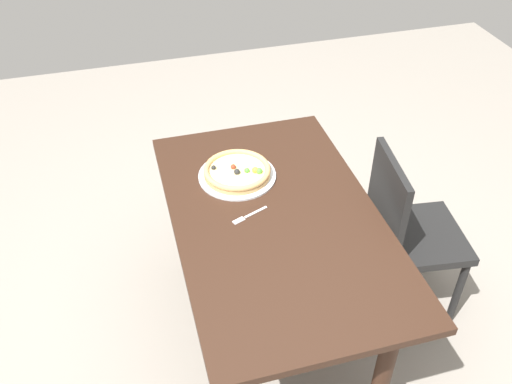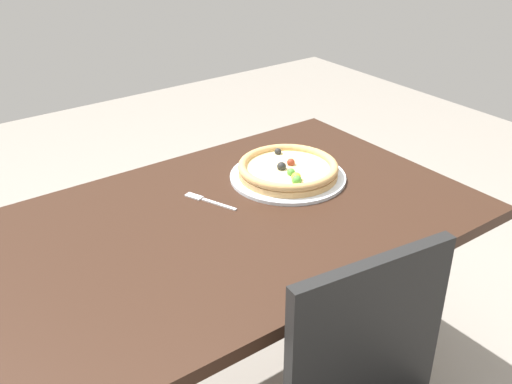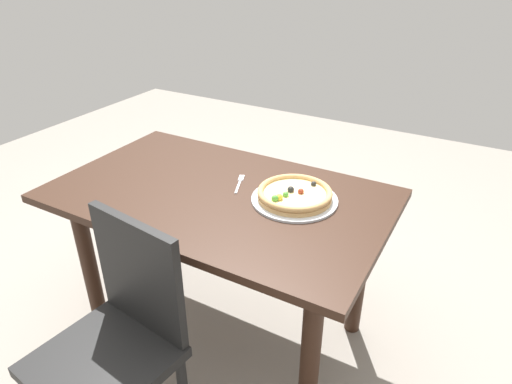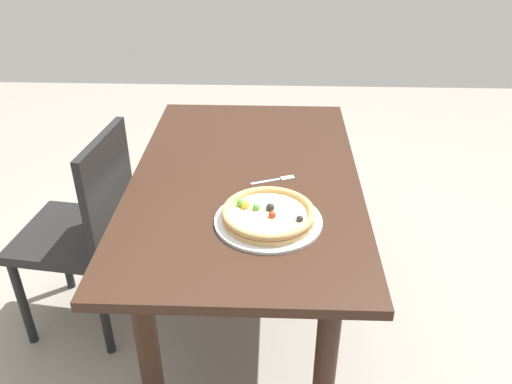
% 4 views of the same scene
% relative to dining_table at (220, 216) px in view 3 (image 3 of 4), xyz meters
% --- Properties ---
extents(ground_plane, '(6.00, 6.00, 0.00)m').
position_rel_dining_table_xyz_m(ground_plane, '(0.00, 0.00, -0.61)').
color(ground_plane, gray).
extents(dining_table, '(1.36, 0.82, 0.72)m').
position_rel_dining_table_xyz_m(dining_table, '(0.00, 0.00, 0.00)').
color(dining_table, '#331E14').
rests_on(dining_table, ground).
extents(chair_near, '(0.45, 0.45, 0.88)m').
position_rel_dining_table_xyz_m(chair_near, '(0.01, -0.63, -0.13)').
color(chair_near, black).
rests_on(chair_near, ground).
extents(plate, '(0.34, 0.34, 0.01)m').
position_rel_dining_table_xyz_m(plate, '(0.30, 0.09, 0.12)').
color(plate, silver).
rests_on(plate, dining_table).
extents(pizza, '(0.29, 0.29, 0.05)m').
position_rel_dining_table_xyz_m(pizza, '(0.30, 0.09, 0.14)').
color(pizza, tan).
rests_on(pizza, plate).
extents(fork, '(0.08, 0.16, 0.00)m').
position_rel_dining_table_xyz_m(fork, '(0.03, 0.11, 0.12)').
color(fork, silver).
rests_on(fork, dining_table).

